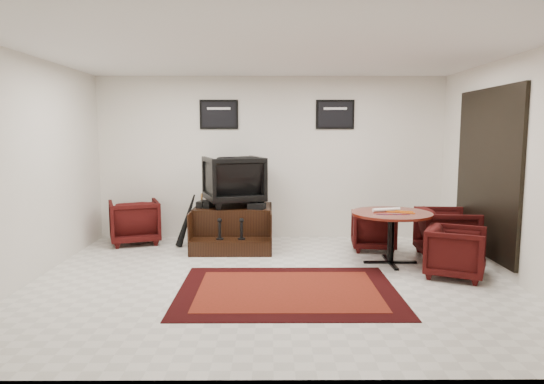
{
  "coord_description": "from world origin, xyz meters",
  "views": [
    {
      "loc": [
        -0.03,
        -5.95,
        1.86
      ],
      "look_at": [
        0.0,
        0.9,
        1.0
      ],
      "focal_mm": 32.0,
      "sensor_mm": 36.0,
      "label": 1
    }
  ],
  "objects_px": {
    "meeting_table": "(391,219)",
    "table_chair_window": "(447,231)",
    "shine_podium": "(233,228)",
    "armchair_side": "(134,219)",
    "table_chair_back": "(373,229)",
    "shine_chair": "(234,178)",
    "table_chair_corner": "(456,250)"
  },
  "relations": [
    {
      "from": "meeting_table",
      "to": "table_chair_window",
      "type": "bearing_deg",
      "value": 18.92
    },
    {
      "from": "shine_podium",
      "to": "table_chair_window",
      "type": "xyz_separation_m",
      "value": [
        3.21,
        -0.77,
        0.11
      ]
    },
    {
      "from": "meeting_table",
      "to": "table_chair_window",
      "type": "relative_size",
      "value": 1.39
    },
    {
      "from": "armchair_side",
      "to": "meeting_table",
      "type": "height_order",
      "value": "armchair_side"
    },
    {
      "from": "armchair_side",
      "to": "table_chair_back",
      "type": "xyz_separation_m",
      "value": [
        3.9,
        -0.47,
        -0.06
      ]
    },
    {
      "from": "table_chair_back",
      "to": "shine_podium",
      "type": "bearing_deg",
      "value": -0.9
    },
    {
      "from": "shine_podium",
      "to": "shine_chair",
      "type": "height_order",
      "value": "shine_chair"
    },
    {
      "from": "shine_chair",
      "to": "shine_podium",
      "type": "bearing_deg",
      "value": 71.75
    },
    {
      "from": "shine_chair",
      "to": "table_chair_corner",
      "type": "bearing_deg",
      "value": 129.69
    },
    {
      "from": "shine_podium",
      "to": "table_chair_back",
      "type": "relative_size",
      "value": 1.91
    },
    {
      "from": "table_chair_back",
      "to": "shine_chair",
      "type": "bearing_deg",
      "value": -4.31
    },
    {
      "from": "shine_chair",
      "to": "armchair_side",
      "type": "xyz_separation_m",
      "value": [
        -1.67,
        0.07,
        -0.7
      ]
    },
    {
      "from": "meeting_table",
      "to": "table_chair_window",
      "type": "distance_m",
      "value": 0.99
    },
    {
      "from": "meeting_table",
      "to": "armchair_side",
      "type": "bearing_deg",
      "value": 162.13
    },
    {
      "from": "meeting_table",
      "to": "table_chair_back",
      "type": "xyz_separation_m",
      "value": [
        -0.07,
        0.81,
        -0.31
      ]
    },
    {
      "from": "table_chair_back",
      "to": "table_chair_corner",
      "type": "distance_m",
      "value": 1.64
    },
    {
      "from": "table_chair_window",
      "to": "shine_chair",
      "type": "bearing_deg",
      "value": 78.17
    },
    {
      "from": "meeting_table",
      "to": "table_chair_window",
      "type": "height_order",
      "value": "table_chair_window"
    },
    {
      "from": "shine_chair",
      "to": "table_chair_window",
      "type": "distance_m",
      "value": 3.41
    },
    {
      "from": "table_chair_corner",
      "to": "table_chair_back",
      "type": "bearing_deg",
      "value": 52.93
    },
    {
      "from": "shine_podium",
      "to": "shine_chair",
      "type": "xyz_separation_m",
      "value": [
        0.0,
        0.14,
        0.8
      ]
    },
    {
      "from": "shine_chair",
      "to": "table_chair_window",
      "type": "xyz_separation_m",
      "value": [
        3.21,
        -0.9,
        -0.7
      ]
    },
    {
      "from": "meeting_table",
      "to": "table_chair_window",
      "type": "xyz_separation_m",
      "value": [
        0.91,
        0.31,
        -0.24
      ]
    },
    {
      "from": "meeting_table",
      "to": "table_chair_corner",
      "type": "bearing_deg",
      "value": -43.97
    },
    {
      "from": "shine_podium",
      "to": "shine_chair",
      "type": "bearing_deg",
      "value": 90.0
    },
    {
      "from": "table_chair_back",
      "to": "table_chair_window",
      "type": "relative_size",
      "value": 0.83
    },
    {
      "from": "armchair_side",
      "to": "meeting_table",
      "type": "distance_m",
      "value": 4.18
    },
    {
      "from": "armchair_side",
      "to": "table_chair_back",
      "type": "height_order",
      "value": "armchair_side"
    },
    {
      "from": "armchair_side",
      "to": "table_chair_corner",
      "type": "distance_m",
      "value": 5.03
    },
    {
      "from": "shine_chair",
      "to": "meeting_table",
      "type": "bearing_deg",
      "value": 133.95
    },
    {
      "from": "table_chair_window",
      "to": "armchair_side",
      "type": "bearing_deg",
      "value": 82.64
    },
    {
      "from": "table_chair_back",
      "to": "table_chair_window",
      "type": "distance_m",
      "value": 1.1
    }
  ]
}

